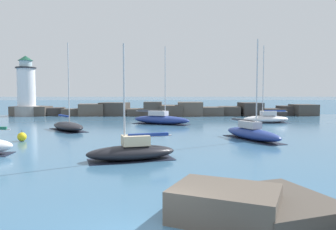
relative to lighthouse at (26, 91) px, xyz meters
The scene contains 10 objects.
open_sea_beyond 65.50m from the lighthouse, 68.53° to the left, with size 400.00×116.00×0.01m.
breakwater_jetty 26.21m from the lighthouse, ahead, with size 56.68×6.71×2.56m.
lighthouse is the anchor object (origin of this frame).
foreground_rocks 56.97m from the lighthouse, 60.76° to the right, with size 7.62×7.01×1.12m.
sailboat_moored_0 27.17m from the lighthouse, 58.97° to the right, with size 5.85×6.88×9.82m.
sailboat_moored_1 42.16m from the lighthouse, 20.12° to the right, with size 6.79×2.89×10.84m.
sailboat_moored_2 45.10m from the lighthouse, 43.14° to the right, with size 4.45×7.70×9.06m.
sailboat_moored_4 29.44m from the lighthouse, 33.06° to the right, with size 8.47×5.95×10.45m.
sailboat_moored_5 45.64m from the lighthouse, 60.29° to the right, with size 6.10×3.64×7.40m.
mooring_buoy_orange_near 33.73m from the lighthouse, 68.85° to the right, with size 0.79×0.79×0.99m.
Camera 1 is at (0.44, -9.16, 4.35)m, focal length 35.00 mm.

